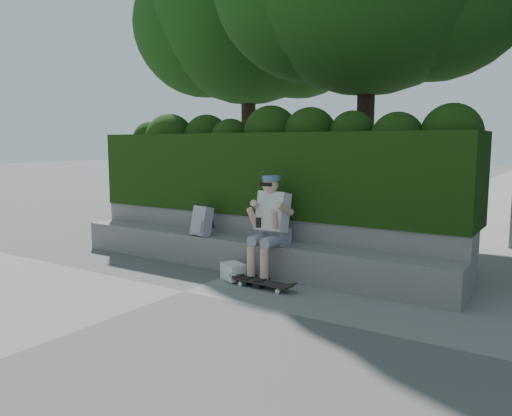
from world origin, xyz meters
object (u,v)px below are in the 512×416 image
Objects in this scene: skateboard at (262,283)px; backpack_ground at (234,271)px; backpack_plaid at (202,221)px; person at (270,223)px.

backpack_ground is (-0.54, 0.13, 0.04)m from skateboard.
skateboard is 1.88× the size of backpack_plaid.
backpack_plaid reaches higher than backpack_ground.
person is 4.14× the size of backpack_ground.
backpack_plaid is 1.08m from backpack_ground.
backpack_plaid is (-1.38, 0.50, 0.60)m from skateboard.
person reaches higher than backpack_ground.
backpack_ground is (0.84, -0.37, -0.56)m from backpack_plaid.
person is at bearing 8.98° from backpack_plaid.
skateboard is 1.59m from backpack_plaid.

